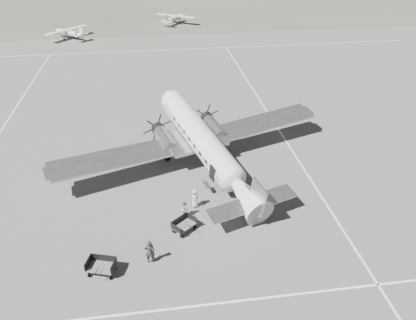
# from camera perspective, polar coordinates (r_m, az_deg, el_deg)

# --- Properties ---
(ground) EXTENTS (260.00, 260.00, 0.00)m
(ground) POSITION_cam_1_polar(r_m,az_deg,el_deg) (36.29, -4.82, -2.54)
(ground) COLOR #61615F
(ground) RESTS_ON ground
(taxi_line_near) EXTENTS (60.00, 0.15, 0.01)m
(taxi_line_near) POSITION_cam_1_polar(r_m,az_deg,el_deg) (25.85, -2.53, -19.92)
(taxi_line_near) COLOR white
(taxi_line_near) RESTS_ON ground
(taxi_line_right) EXTENTS (0.15, 80.00, 0.01)m
(taxi_line_right) POSITION_cam_1_polar(r_m,az_deg,el_deg) (38.60, 13.24, -1.08)
(taxi_line_right) COLOR white
(taxi_line_right) RESTS_ON ground
(taxi_line_horizon) EXTENTS (90.00, 0.15, 0.01)m
(taxi_line_horizon) POSITION_cam_1_polar(r_m,az_deg,el_deg) (73.00, -7.07, 15.07)
(taxi_line_horizon) COLOR white
(taxi_line_horizon) RESTS_ON ground
(dc3_airliner) EXTENTS (31.57, 26.52, 5.12)m
(dc3_airliner) POSITION_cam_1_polar(r_m,az_deg,el_deg) (36.07, -0.45, 2.13)
(dc3_airliner) COLOR silver
(dc3_airliner) RESTS_ON ground
(light_plane_left) EXTENTS (11.88, 12.01, 1.94)m
(light_plane_left) POSITION_cam_1_polar(r_m,az_deg,el_deg) (83.62, -18.98, 16.45)
(light_plane_left) COLOR silver
(light_plane_left) RESTS_ON ground
(light_plane_right) EXTENTS (11.98, 11.52, 1.94)m
(light_plane_right) POSITION_cam_1_polar(r_m,az_deg,el_deg) (91.56, -4.68, 19.13)
(light_plane_right) COLOR silver
(light_plane_right) RESTS_ON ground
(baggage_cart_near) EXTENTS (2.18, 2.11, 1.01)m
(baggage_cart_near) POSITION_cam_1_polar(r_m,az_deg,el_deg) (30.31, -3.41, -9.15)
(baggage_cart_near) COLOR #5A5A5A
(baggage_cart_near) RESTS_ON ground
(baggage_cart_far) EXTENTS (2.22, 1.84, 1.08)m
(baggage_cart_far) POSITION_cam_1_polar(r_m,az_deg,el_deg) (28.09, -14.77, -14.32)
(baggage_cart_far) COLOR #5A5A5A
(baggage_cart_far) RESTS_ON ground
(ground_crew) EXTENTS (0.72, 0.51, 1.87)m
(ground_crew) POSITION_cam_1_polar(r_m,az_deg,el_deg) (27.91, -8.20, -12.61)
(ground_crew) COLOR #2E2E2E
(ground_crew) RESTS_ON ground
(ramp_agent) EXTENTS (0.67, 0.81, 1.53)m
(ramp_agent) POSITION_cam_1_polar(r_m,az_deg,el_deg) (31.45, -3.25, -6.79)
(ramp_agent) COLOR #AFAFAD
(ramp_agent) RESTS_ON ground
(passenger) EXTENTS (0.58, 0.84, 1.65)m
(passenger) POSITION_cam_1_polar(r_m,az_deg,el_deg) (32.35, -1.86, -5.38)
(passenger) COLOR #BDBDBA
(passenger) RESTS_ON ground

